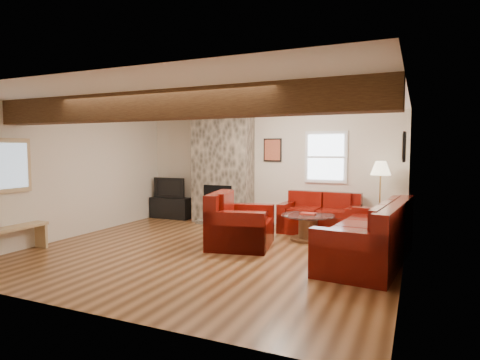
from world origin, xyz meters
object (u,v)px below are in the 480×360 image
object	(u,v)px
floor_lamp	(381,172)
sofa_three	(367,232)
armchair_red	(241,220)
coffee_table	(308,227)
tv_cabinet	(171,208)
loveseat	(320,213)
television	(171,188)

from	to	relation	value
floor_lamp	sofa_three	bearing A→B (deg)	-90.49
armchair_red	floor_lamp	xyz separation A→B (m)	(2.18, 1.75, 0.80)
coffee_table	tv_cabinet	xyz separation A→B (m)	(-3.74, 1.01, 0.01)
sofa_three	tv_cabinet	distance (m)	5.36
sofa_three	loveseat	distance (m)	2.12
tv_cabinet	television	world-z (taller)	television
television	armchair_red	bearing A→B (deg)	-35.28
armchair_red	tv_cabinet	xyz separation A→B (m)	(-2.77, 1.96, -0.22)
coffee_table	loveseat	bearing A→B (deg)	85.50
armchair_red	coffee_table	world-z (taller)	armchair_red
floor_lamp	coffee_table	bearing A→B (deg)	-146.41
tv_cabinet	floor_lamp	bearing A→B (deg)	-2.45
sofa_three	television	size ratio (longest dim) A/B	2.78
loveseat	floor_lamp	distance (m)	1.44
loveseat	television	world-z (taller)	television
loveseat	armchair_red	distance (m)	1.95
armchair_red	coffee_table	size ratio (longest dim) A/B	1.18
tv_cabinet	floor_lamp	size ratio (longest dim) A/B	0.69
sofa_three	coffee_table	world-z (taller)	sofa_three
coffee_table	television	xyz separation A→B (m)	(-3.74, 1.01, 0.52)
coffee_table	sofa_three	bearing A→B (deg)	-41.92
tv_cabinet	floor_lamp	xyz separation A→B (m)	(4.95, -0.21, 1.01)
sofa_three	armchair_red	world-z (taller)	armchair_red
tv_cabinet	television	xyz separation A→B (m)	(0.00, 0.00, 0.51)
coffee_table	television	world-z (taller)	television
coffee_table	tv_cabinet	bearing A→B (deg)	164.81
coffee_table	armchair_red	bearing A→B (deg)	-135.65
armchair_red	floor_lamp	bearing A→B (deg)	-62.73
loveseat	coffee_table	bearing A→B (deg)	-91.74
armchair_red	coffee_table	distance (m)	1.37
armchair_red	television	xyz separation A→B (m)	(-2.77, 1.96, 0.29)
television	coffee_table	bearing A→B (deg)	-15.19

